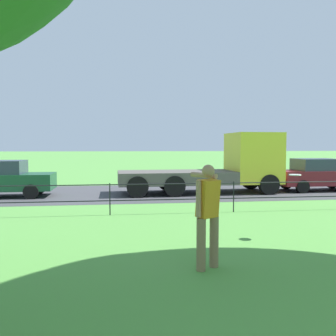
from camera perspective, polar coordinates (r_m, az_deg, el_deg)
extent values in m
cube|color=#424247|center=(16.70, 5.02, -3.81)|extent=(80.00, 6.34, 0.01)
cylinder|color=black|center=(11.11, -9.36, -4.98)|extent=(0.04, 0.04, 1.00)
cylinder|color=black|center=(11.67, 10.55, -4.58)|extent=(0.04, 0.04, 1.00)
cylinder|color=black|center=(11.68, 10.55, -4.83)|extent=(31.73, 0.03, 0.03)
cylinder|color=black|center=(11.62, 10.58, -2.39)|extent=(31.73, 0.03, 0.03)
cylinder|color=#846B4C|center=(6.21, 5.36, -12.19)|extent=(0.16, 0.16, 0.91)
cylinder|color=#846B4C|center=(6.43, 7.45, -11.66)|extent=(0.16, 0.16, 0.91)
cube|color=orange|center=(6.15, 6.48, -4.90)|extent=(0.45, 0.42, 0.66)
sphere|color=#A87A5B|center=(6.10, 6.51, -0.49)|extent=(0.22, 0.22, 0.22)
cylinder|color=#A87A5B|center=(6.47, 5.78, -1.17)|extent=(0.40, 0.58, 0.09)
cylinder|color=#A87A5B|center=(6.00, 4.96, -4.97)|extent=(0.09, 0.09, 0.62)
cylinder|color=white|center=(8.69, 19.82, -1.05)|extent=(0.38, 0.38, 0.03)
cube|color=#194C2D|center=(16.36, -24.91, -2.04)|extent=(4.04, 1.79, 0.68)
cube|color=#2D3847|center=(16.36, -25.47, 0.12)|extent=(1.93, 1.56, 0.56)
cylinder|color=black|center=(16.88, -20.06, -2.92)|extent=(0.60, 0.21, 0.60)
cylinder|color=black|center=(15.31, -21.25, -3.59)|extent=(0.60, 0.21, 0.60)
cube|color=yellow|center=(16.93, 13.57, 1.62)|extent=(2.16, 2.36, 2.30)
cube|color=#283342|center=(17.29, 16.32, 2.76)|extent=(0.17, 1.84, 0.87)
cube|color=#56514C|center=(15.95, 1.32, -1.52)|extent=(5.26, 2.44, 0.56)
cylinder|color=black|center=(18.10, 13.15, -1.90)|extent=(0.91, 0.32, 0.90)
cylinder|color=black|center=(16.17, 15.98, -2.58)|extent=(0.91, 0.32, 0.90)
cylinder|color=black|center=(16.97, -0.19, -2.16)|extent=(0.91, 0.32, 0.90)
cylinder|color=black|center=(14.89, 1.06, -2.96)|extent=(0.91, 0.32, 0.90)
cylinder|color=black|center=(16.80, -5.46, -2.24)|extent=(0.91, 0.32, 0.90)
cylinder|color=black|center=(14.70, -4.94, -3.06)|extent=(0.91, 0.32, 0.90)
cube|color=maroon|center=(18.43, 23.10, -1.40)|extent=(4.01, 1.73, 0.68)
cube|color=#2D3847|center=(18.31, 22.75, 0.52)|extent=(1.91, 1.53, 0.56)
cylinder|color=black|center=(19.80, 24.95, -2.11)|extent=(0.60, 0.20, 0.60)
cylinder|color=black|center=(18.57, 18.51, -2.32)|extent=(0.60, 0.20, 0.60)
cylinder|color=black|center=(17.15, 20.91, -2.84)|extent=(0.60, 0.20, 0.60)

